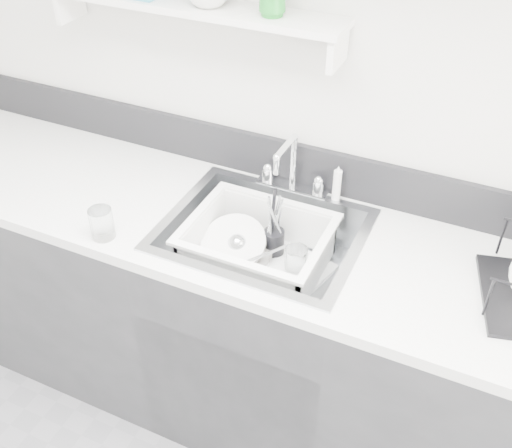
% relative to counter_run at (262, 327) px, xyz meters
% --- Properties ---
extents(room_shell, '(3.50, 3.00, 2.60)m').
position_rel_counter_run_xyz_m(room_shell, '(0.00, -0.80, 1.22)').
color(room_shell, silver).
rests_on(room_shell, ground).
extents(counter_run, '(3.20, 0.62, 0.92)m').
position_rel_counter_run_xyz_m(counter_run, '(0.00, 0.00, 0.00)').
color(counter_run, '#262629').
rests_on(counter_run, ground).
extents(backsplash, '(3.20, 0.02, 0.16)m').
position_rel_counter_run_xyz_m(backsplash, '(0.00, 0.30, 0.54)').
color(backsplash, black).
rests_on(backsplash, counter_run).
extents(sink, '(0.64, 0.52, 0.20)m').
position_rel_counter_run_xyz_m(sink, '(0.00, 0.00, 0.37)').
color(sink, silver).
rests_on(sink, counter_run).
extents(faucet, '(0.26, 0.18, 0.23)m').
position_rel_counter_run_xyz_m(faucet, '(0.00, 0.25, 0.52)').
color(faucet, silver).
rests_on(faucet, counter_run).
extents(side_sprayer, '(0.03, 0.03, 0.14)m').
position_rel_counter_run_xyz_m(side_sprayer, '(0.16, 0.25, 0.53)').
color(side_sprayer, white).
rests_on(side_sprayer, counter_run).
extents(wall_shelf, '(1.00, 0.16, 0.12)m').
position_rel_counter_run_xyz_m(wall_shelf, '(-0.35, 0.23, 1.05)').
color(wall_shelf, silver).
rests_on(wall_shelf, room_shell).
extents(wash_tub, '(0.54, 0.48, 0.18)m').
position_rel_counter_run_xyz_m(wash_tub, '(-0.02, -0.00, 0.38)').
color(wash_tub, white).
rests_on(wash_tub, sink).
extents(plate_stack, '(0.27, 0.27, 0.11)m').
position_rel_counter_run_xyz_m(plate_stack, '(-0.10, 0.01, 0.34)').
color(plate_stack, white).
rests_on(plate_stack, wash_tub).
extents(utensil_cup, '(0.07, 0.07, 0.24)m').
position_rel_counter_run_xyz_m(utensil_cup, '(0.01, 0.08, 0.36)').
color(utensil_cup, black).
rests_on(utensil_cup, wash_tub).
extents(ladle, '(0.28, 0.18, 0.07)m').
position_rel_counter_run_xyz_m(ladle, '(-0.04, -0.02, 0.34)').
color(ladle, silver).
rests_on(ladle, wash_tub).
extents(tumbler_in_tub, '(0.09, 0.09, 0.11)m').
position_rel_counter_run_xyz_m(tumbler_in_tub, '(0.12, 0.01, 0.36)').
color(tumbler_in_tub, white).
rests_on(tumbler_in_tub, wash_tub).
extents(tumbler_counter, '(0.09, 0.09, 0.10)m').
position_rel_counter_run_xyz_m(tumbler_counter, '(-0.44, -0.24, 0.51)').
color(tumbler_counter, white).
rests_on(tumbler_counter, counter_run).
extents(bowl_small, '(0.15, 0.15, 0.04)m').
position_rel_counter_run_xyz_m(bowl_small, '(0.10, -0.09, 0.33)').
color(bowl_small, white).
rests_on(bowl_small, wash_tub).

